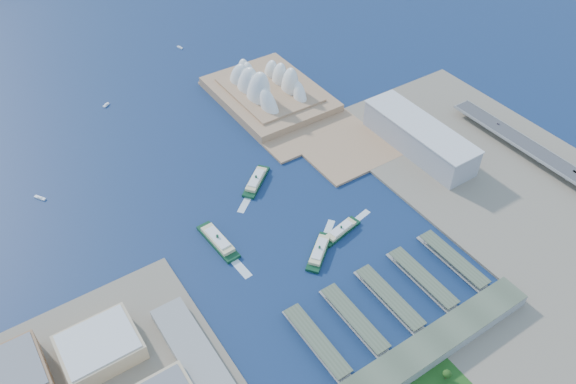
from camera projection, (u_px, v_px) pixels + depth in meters
ground at (329, 258)px, 568.38m from camera, size 3000.00×3000.00×0.00m
east_land at (526, 195)px, 634.70m from camera, size 240.00×500.00×3.00m
peninsula at (279, 104)px, 770.57m from camera, size 135.00×220.00×3.00m
opera_house at (269, 79)px, 761.17m from camera, size 134.00×180.00×58.00m
toaster_building at (419, 137)px, 683.14m from camera, size 45.00×155.00×35.00m
expressway at (569, 176)px, 648.04m from camera, size 26.00×340.00×11.85m
ferry_wharves at (389, 299)px, 524.99m from camera, size 184.00×90.00×9.30m
terminal_building at (437, 342)px, 485.69m from camera, size 200.00×28.00×12.00m
ferry_a at (218, 239)px, 579.16m from camera, size 19.58×62.44×11.64m
ferry_b at (256, 179)px, 649.03m from camera, size 52.74×46.33×10.62m
ferry_c at (319, 250)px, 569.35m from camera, size 50.75×43.85×10.16m
ferry_d at (341, 229)px, 590.78m from camera, size 51.89×22.90×9.52m
boat_a at (40, 198)px, 631.90m from camera, size 10.58×13.78×2.72m
boat_b at (106, 105)px, 769.08m from camera, size 10.86×9.23×2.88m
boat_c at (273, 55)px, 869.77m from camera, size 9.36×12.48×2.78m
boat_e at (180, 47)px, 888.97m from camera, size 5.87×11.33×2.66m
car_b at (575, 172)px, 643.40m from camera, size 1.55×4.45×1.47m
car_c at (498, 124)px, 712.45m from camera, size 1.67×4.11×1.19m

